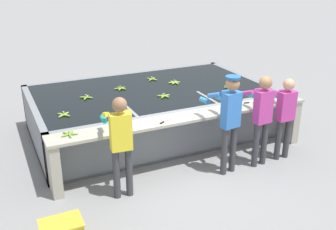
{
  "coord_description": "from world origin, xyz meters",
  "views": [
    {
      "loc": [
        -3.06,
        -5.42,
        3.46
      ],
      "look_at": [
        0.0,
        1.06,
        0.66
      ],
      "focal_mm": 42.0,
      "sensor_mm": 36.0,
      "label": 1
    }
  ],
  "objects_px": {
    "worker_2": "(261,113)",
    "knife_1": "(164,121)",
    "banana_bunch_floating_5": "(152,79)",
    "worker_3": "(284,112)",
    "banana_bunch_ledge_1": "(69,134)",
    "banana_bunch_floating_4": "(120,88)",
    "banana_bunch_ledge_0": "(284,99)",
    "banana_bunch_floating_2": "(174,82)",
    "banana_bunch_floating_6": "(230,87)",
    "worker_0": "(121,138)",
    "knife_0": "(250,102)",
    "banana_bunch_floating_3": "(86,97)",
    "banana_bunch_floating_1": "(64,115)",
    "banana_bunch_floating_0": "(164,96)",
    "worker_1": "(229,115)"
  },
  "relations": [
    {
      "from": "banana_bunch_floating_2",
      "to": "knife_0",
      "type": "relative_size",
      "value": 0.8
    },
    {
      "from": "banana_bunch_floating_3",
      "to": "banana_bunch_ledge_1",
      "type": "xyz_separation_m",
      "value": [
        -0.69,
        -1.65,
        0.0
      ]
    },
    {
      "from": "banana_bunch_floating_1",
      "to": "banana_bunch_floating_2",
      "type": "distance_m",
      "value": 2.8
    },
    {
      "from": "banana_bunch_floating_6",
      "to": "banana_bunch_ledge_1",
      "type": "bearing_deg",
      "value": -164.33
    },
    {
      "from": "worker_3",
      "to": "banana_bunch_ledge_1",
      "type": "distance_m",
      "value": 3.81
    },
    {
      "from": "worker_0",
      "to": "banana_bunch_ledge_1",
      "type": "bearing_deg",
      "value": 139.88
    },
    {
      "from": "banana_bunch_ledge_0",
      "to": "banana_bunch_floating_1",
      "type": "bearing_deg",
      "value": 166.33
    },
    {
      "from": "worker_2",
      "to": "banana_bunch_ledge_1",
      "type": "height_order",
      "value": "worker_2"
    },
    {
      "from": "banana_bunch_floating_2",
      "to": "knife_1",
      "type": "height_order",
      "value": "banana_bunch_floating_2"
    },
    {
      "from": "banana_bunch_floating_0",
      "to": "banana_bunch_floating_3",
      "type": "bearing_deg",
      "value": 158.18
    },
    {
      "from": "knife_1",
      "to": "banana_bunch_ledge_1",
      "type": "bearing_deg",
      "value": 175.04
    },
    {
      "from": "worker_1",
      "to": "banana_bunch_floating_1",
      "type": "xyz_separation_m",
      "value": [
        -2.46,
        1.51,
        -0.12
      ]
    },
    {
      "from": "banana_bunch_floating_1",
      "to": "banana_bunch_ledge_1",
      "type": "distance_m",
      "value": 0.89
    },
    {
      "from": "worker_2",
      "to": "banana_bunch_floating_6",
      "type": "distance_m",
      "value": 1.71
    },
    {
      "from": "banana_bunch_floating_3",
      "to": "banana_bunch_ledge_0",
      "type": "relative_size",
      "value": 0.92
    },
    {
      "from": "banana_bunch_floating_4",
      "to": "banana_bunch_floating_0",
      "type": "bearing_deg",
      "value": -53.33
    },
    {
      "from": "banana_bunch_ledge_1",
      "to": "knife_1",
      "type": "bearing_deg",
      "value": -4.96
    },
    {
      "from": "banana_bunch_floating_0",
      "to": "banana_bunch_floating_5",
      "type": "relative_size",
      "value": 1.12
    },
    {
      "from": "banana_bunch_ledge_0",
      "to": "banana_bunch_ledge_1",
      "type": "bearing_deg",
      "value": 178.61
    },
    {
      "from": "worker_1",
      "to": "banana_bunch_floating_6",
      "type": "distance_m",
      "value": 1.99
    },
    {
      "from": "banana_bunch_floating_4",
      "to": "banana_bunch_floating_5",
      "type": "relative_size",
      "value": 1.12
    },
    {
      "from": "knife_1",
      "to": "banana_bunch_floating_5",
      "type": "bearing_deg",
      "value": 71.71
    },
    {
      "from": "banana_bunch_ledge_0",
      "to": "worker_2",
      "type": "bearing_deg",
      "value": -151.1
    },
    {
      "from": "worker_1",
      "to": "knife_1",
      "type": "relative_size",
      "value": 5.52
    },
    {
      "from": "worker_0",
      "to": "worker_1",
      "type": "bearing_deg",
      "value": -2.05
    },
    {
      "from": "worker_2",
      "to": "banana_bunch_floating_2",
      "type": "bearing_deg",
      "value": 101.2
    },
    {
      "from": "banana_bunch_floating_4",
      "to": "worker_2",
      "type": "bearing_deg",
      "value": -55.97
    },
    {
      "from": "banana_bunch_ledge_0",
      "to": "banana_bunch_floating_2",
      "type": "bearing_deg",
      "value": 126.52
    },
    {
      "from": "worker_2",
      "to": "banana_bunch_floating_2",
      "type": "height_order",
      "value": "worker_2"
    },
    {
      "from": "worker_0",
      "to": "worker_3",
      "type": "xyz_separation_m",
      "value": [
        3.11,
        -0.03,
        -0.07
      ]
    },
    {
      "from": "banana_bunch_floating_2",
      "to": "banana_bunch_ledge_0",
      "type": "relative_size",
      "value": 1.01
    },
    {
      "from": "worker_2",
      "to": "knife_1",
      "type": "relative_size",
      "value": 5.28
    },
    {
      "from": "banana_bunch_floating_1",
      "to": "banana_bunch_ledge_0",
      "type": "bearing_deg",
      "value": -13.67
    },
    {
      "from": "banana_bunch_floating_4",
      "to": "banana_bunch_ledge_0",
      "type": "bearing_deg",
      "value": -37.22
    },
    {
      "from": "worker_0",
      "to": "banana_bunch_ledge_1",
      "type": "relative_size",
      "value": 5.93
    },
    {
      "from": "banana_bunch_floating_0",
      "to": "banana_bunch_ledge_1",
      "type": "height_order",
      "value": "banana_bunch_ledge_1"
    },
    {
      "from": "banana_bunch_floating_2",
      "to": "knife_1",
      "type": "distance_m",
      "value": 2.28
    },
    {
      "from": "worker_0",
      "to": "banana_bunch_floating_6",
      "type": "xyz_separation_m",
      "value": [
        3.0,
        1.58,
        -0.03
      ]
    },
    {
      "from": "knife_0",
      "to": "banana_bunch_ledge_0",
      "type": "bearing_deg",
      "value": -10.5
    },
    {
      "from": "banana_bunch_ledge_1",
      "to": "banana_bunch_floating_6",
      "type": "bearing_deg",
      "value": 15.67
    },
    {
      "from": "worker_3",
      "to": "banana_bunch_floating_5",
      "type": "distance_m",
      "value": 3.19
    },
    {
      "from": "banana_bunch_floating_1",
      "to": "banana_bunch_floating_4",
      "type": "relative_size",
      "value": 0.87
    },
    {
      "from": "banana_bunch_floating_0",
      "to": "banana_bunch_floating_4",
      "type": "xyz_separation_m",
      "value": [
        -0.63,
        0.85,
        0.0
      ]
    },
    {
      "from": "knife_0",
      "to": "knife_1",
      "type": "bearing_deg",
      "value": -174.98
    },
    {
      "from": "worker_2",
      "to": "banana_bunch_floating_3",
      "type": "distance_m",
      "value": 3.4
    },
    {
      "from": "banana_bunch_floating_3",
      "to": "knife_1",
      "type": "relative_size",
      "value": 0.81
    },
    {
      "from": "worker_3",
      "to": "banana_bunch_floating_2",
      "type": "xyz_separation_m",
      "value": [
        -1.04,
        2.42,
        0.03
      ]
    },
    {
      "from": "worker_0",
      "to": "knife_0",
      "type": "relative_size",
      "value": 4.7
    },
    {
      "from": "banana_bunch_floating_1",
      "to": "banana_bunch_floating_5",
      "type": "distance_m",
      "value": 2.68
    },
    {
      "from": "banana_bunch_floating_6",
      "to": "banana_bunch_ledge_1",
      "type": "xyz_separation_m",
      "value": [
        -3.66,
        -1.03,
        0.0
      ]
    }
  ]
}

